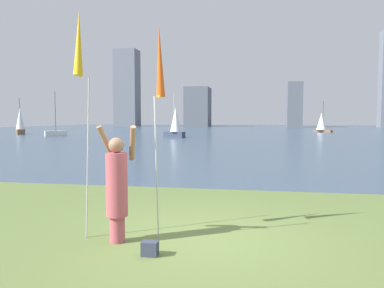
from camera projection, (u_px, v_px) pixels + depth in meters
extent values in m
cube|color=#384C60|center=(252.00, 130.00, 67.82)|extent=(120.00, 115.36, 0.12)
cube|color=#2D381C|center=(226.00, 190.00, 11.15)|extent=(120.00, 0.70, 0.02)
cylinder|color=#B24C59|center=(117.00, 229.00, 6.40)|extent=(0.26, 0.26, 0.46)
cylinder|color=#B24C59|center=(117.00, 185.00, 6.34)|extent=(0.37, 0.37, 1.09)
sphere|color=#936B51|center=(116.00, 145.00, 6.30)|extent=(0.26, 0.26, 0.26)
cylinder|color=#936B51|center=(107.00, 143.00, 6.49)|extent=(0.27, 0.42, 0.63)
cylinder|color=#936B51|center=(132.00, 143.00, 6.40)|extent=(0.27, 0.42, 0.63)
cylinder|color=#B2B2B7|center=(88.00, 158.00, 6.66)|extent=(0.02, 0.24, 2.85)
cone|color=yellow|center=(79.00, 43.00, 6.27)|extent=(0.16, 0.24, 1.11)
sphere|color=yellow|center=(80.00, 76.00, 6.35)|extent=(0.06, 0.06, 0.06)
cylinder|color=#B2B2B7|center=(156.00, 169.00, 6.45)|extent=(0.02, 0.24, 2.50)
cone|color=#F25919|center=(160.00, 61.00, 6.59)|extent=(0.16, 0.27, 1.27)
sphere|color=yellow|center=(159.00, 97.00, 6.58)|extent=(0.06, 0.06, 0.06)
cube|color=#33384C|center=(150.00, 249.00, 5.76)|extent=(0.25, 0.17, 0.22)
cube|color=silver|center=(56.00, 133.00, 45.28)|extent=(2.50, 2.23, 0.63)
cylinder|color=#47474C|center=(55.00, 111.00, 45.10)|extent=(0.08, 0.08, 4.78)
cube|color=#333D51|center=(174.00, 135.00, 41.77)|extent=(2.60, 1.57, 0.64)
cylinder|color=silver|center=(174.00, 112.00, 41.60)|extent=(0.07, 0.07, 4.35)
cone|color=white|center=(176.00, 120.00, 41.56)|extent=(1.60, 1.60, 2.71)
cube|color=brown|center=(20.00, 132.00, 50.43)|extent=(2.18, 2.29, 0.67)
cylinder|color=#47474C|center=(20.00, 114.00, 50.26)|extent=(0.07, 0.07, 4.18)
cone|color=white|center=(20.00, 119.00, 50.17)|extent=(1.56, 1.56, 2.90)
cube|color=brown|center=(323.00, 131.00, 57.45)|extent=(2.67, 2.37, 0.37)
cylinder|color=#47474C|center=(323.00, 115.00, 57.28)|extent=(0.09, 0.09, 4.47)
cone|color=white|center=(322.00, 121.00, 57.52)|extent=(2.12, 2.12, 2.61)
cube|color=slate|center=(127.00, 88.00, 101.61)|extent=(6.12, 5.14, 20.72)
cube|color=#565B66|center=(198.00, 107.00, 99.86)|extent=(6.40, 7.88, 10.41)
cube|color=#565B66|center=(294.00, 105.00, 91.47)|extent=(3.57, 6.88, 10.92)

